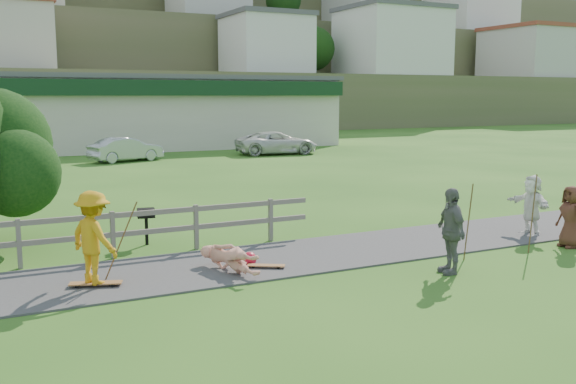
{
  "coord_description": "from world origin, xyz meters",
  "views": [
    {
      "loc": [
        -4.8,
        -11.41,
        3.73
      ],
      "look_at": [
        1.86,
        2.0,
        1.47
      ],
      "focal_mm": 40.0,
      "sensor_mm": 36.0,
      "label": 1
    }
  ],
  "objects_px": {
    "skater_rider": "(94,243)",
    "car_white": "(277,143)",
    "car_silver": "(126,149)",
    "spectator_d": "(531,205)",
    "spectator_b": "(451,231)",
    "spectator_c": "(570,217)",
    "skater_fallen": "(230,258)",
    "bbq": "(146,227)"
  },
  "relations": [
    {
      "from": "skater_rider",
      "to": "car_white",
      "type": "height_order",
      "value": "skater_rider"
    },
    {
      "from": "car_silver",
      "to": "car_white",
      "type": "xyz_separation_m",
      "value": [
        9.57,
        0.17,
        0.04
      ]
    },
    {
      "from": "skater_rider",
      "to": "spectator_d",
      "type": "bearing_deg",
      "value": -119.87
    },
    {
      "from": "spectator_b",
      "to": "spectator_c",
      "type": "height_order",
      "value": "spectator_b"
    },
    {
      "from": "skater_fallen",
      "to": "spectator_d",
      "type": "height_order",
      "value": "spectator_d"
    },
    {
      "from": "spectator_d",
      "to": "bbq",
      "type": "xyz_separation_m",
      "value": [
        -9.52,
        3.48,
        -0.36
      ]
    },
    {
      "from": "skater_rider",
      "to": "spectator_c",
      "type": "xyz_separation_m",
      "value": [
        11.12,
        -1.7,
        -0.14
      ]
    },
    {
      "from": "car_silver",
      "to": "skater_rider",
      "type": "bearing_deg",
      "value": 148.78
    },
    {
      "from": "skater_rider",
      "to": "spectator_c",
      "type": "bearing_deg",
      "value": -127.17
    },
    {
      "from": "spectator_c",
      "to": "spectator_d",
      "type": "relative_size",
      "value": 0.94
    },
    {
      "from": "skater_fallen",
      "to": "spectator_d",
      "type": "bearing_deg",
      "value": -16.24
    },
    {
      "from": "car_silver",
      "to": "bbq",
      "type": "xyz_separation_m",
      "value": [
        -4.07,
        -20.89,
        -0.22
      ]
    },
    {
      "from": "skater_fallen",
      "to": "bbq",
      "type": "height_order",
      "value": "bbq"
    },
    {
      "from": "spectator_c",
      "to": "car_silver",
      "type": "xyz_separation_m",
      "value": [
        -5.25,
        25.79,
        -0.08
      ]
    },
    {
      "from": "bbq",
      "to": "spectator_d",
      "type": "bearing_deg",
      "value": -10.51
    },
    {
      "from": "skater_rider",
      "to": "bbq",
      "type": "distance_m",
      "value": 3.71
    },
    {
      "from": "spectator_d",
      "to": "car_white",
      "type": "height_order",
      "value": "spectator_d"
    },
    {
      "from": "spectator_b",
      "to": "car_silver",
      "type": "xyz_separation_m",
      "value": [
        -1.03,
        26.31,
        -0.23
      ]
    },
    {
      "from": "car_white",
      "to": "bbq",
      "type": "xyz_separation_m",
      "value": [
        -13.64,
        -21.06,
        -0.26
      ]
    },
    {
      "from": "skater_rider",
      "to": "bbq",
      "type": "bearing_deg",
      "value": -57.99
    },
    {
      "from": "spectator_b",
      "to": "car_white",
      "type": "distance_m",
      "value": 27.82
    },
    {
      "from": "spectator_b",
      "to": "spectator_d",
      "type": "xyz_separation_m",
      "value": [
        4.42,
        1.94,
        -0.09
      ]
    },
    {
      "from": "skater_fallen",
      "to": "spectator_d",
      "type": "xyz_separation_m",
      "value": [
        8.59,
        -0.13,
        0.5
      ]
    },
    {
      "from": "spectator_d",
      "to": "bbq",
      "type": "bearing_deg",
      "value": -103.48
    },
    {
      "from": "bbq",
      "to": "car_silver",
      "type": "bearing_deg",
      "value": 88.54
    },
    {
      "from": "spectator_d",
      "to": "car_silver",
      "type": "relative_size",
      "value": 0.39
    },
    {
      "from": "skater_fallen",
      "to": "spectator_b",
      "type": "relative_size",
      "value": 0.95
    },
    {
      "from": "spectator_c",
      "to": "car_white",
      "type": "distance_m",
      "value": 26.32
    },
    {
      "from": "spectator_d",
      "to": "car_white",
      "type": "distance_m",
      "value": 24.88
    },
    {
      "from": "car_silver",
      "to": "bbq",
      "type": "height_order",
      "value": "car_silver"
    },
    {
      "from": "spectator_b",
      "to": "spectator_c",
      "type": "xyz_separation_m",
      "value": [
        4.21,
        0.52,
        -0.15
      ]
    },
    {
      "from": "skater_rider",
      "to": "skater_fallen",
      "type": "relative_size",
      "value": 1.05
    },
    {
      "from": "car_white",
      "to": "skater_fallen",
      "type": "bearing_deg",
      "value": 158.01
    },
    {
      "from": "car_white",
      "to": "spectator_d",
      "type": "bearing_deg",
      "value": 175.98
    },
    {
      "from": "skater_fallen",
      "to": "bbq",
      "type": "xyz_separation_m",
      "value": [
        -0.93,
        3.35,
        0.15
      ]
    },
    {
      "from": "spectator_d",
      "to": "car_silver",
      "type": "height_order",
      "value": "spectator_d"
    },
    {
      "from": "spectator_b",
      "to": "car_silver",
      "type": "relative_size",
      "value": 0.44
    },
    {
      "from": "skater_rider",
      "to": "skater_fallen",
      "type": "bearing_deg",
      "value": -121.44
    },
    {
      "from": "skater_fallen",
      "to": "spectator_b",
      "type": "distance_m",
      "value": 4.69
    },
    {
      "from": "spectator_c",
      "to": "car_white",
      "type": "relative_size",
      "value": 0.29
    },
    {
      "from": "skater_fallen",
      "to": "skater_rider",
      "type": "bearing_deg",
      "value": 161.69
    },
    {
      "from": "spectator_b",
      "to": "spectator_d",
      "type": "relative_size",
      "value": 1.11
    }
  ]
}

